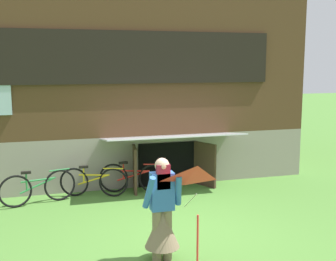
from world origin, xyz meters
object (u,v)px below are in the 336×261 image
person (162,218)px  bicycle_green (38,187)px  bicycle_yellow (94,182)px  kite (197,191)px  bicycle_red (133,178)px

person → bicycle_green: 3.74m
bicycle_yellow → person: bearing=-61.7°
bicycle_yellow → bicycle_green: (-1.18, -0.21, 0.02)m
kite → person: bearing=124.7°
kite → bicycle_green: (-2.15, 3.79, -0.84)m
bicycle_red → bicycle_green: 2.09m
person → bicycle_green: size_ratio=1.00×
person → bicycle_red: 3.55m
kite → bicycle_red: (-0.07, 4.04, -0.84)m
kite → bicycle_yellow: size_ratio=0.98×
kite → bicycle_red: 4.13m
kite → bicycle_yellow: (-0.97, 4.00, -0.86)m
bicycle_yellow → bicycle_green: bearing=-151.8°
person → bicycle_red: size_ratio=1.05×
bicycle_green → person: bearing=-76.0°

